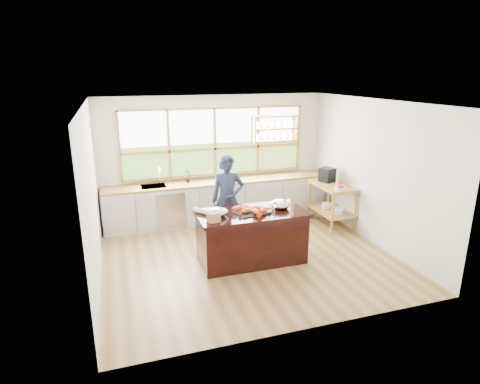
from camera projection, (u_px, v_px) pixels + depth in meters
name	position (u px, v px, depth m)	size (l,w,h in m)	color
ground_plane	(248.00, 256.00, 7.18)	(5.00, 5.00, 0.00)	#966C44
room_shell	(240.00, 154.00, 7.15)	(5.02, 4.52, 2.71)	beige
back_counter	(218.00, 200.00, 8.81)	(4.90, 0.63, 0.90)	beige
right_shelf_unit	(332.00, 198.00, 8.46)	(0.62, 1.10, 0.90)	olive
island	(251.00, 237.00, 6.87)	(1.85, 0.90, 0.90)	black
cook	(228.00, 200.00, 7.55)	(0.62, 0.41, 1.71)	#1C233B
potted_plant	(188.00, 176.00, 8.51)	(0.16, 0.11, 0.29)	slate
cutting_board	(231.00, 179.00, 8.77)	(0.40, 0.30, 0.01)	green
espresso_machine	(327.00, 175.00, 8.57)	(0.26, 0.28, 0.30)	black
wine_bottle	(338.00, 179.00, 8.27)	(0.07, 0.07, 0.27)	#9DB558
fruit_bowl	(340.00, 187.00, 8.01)	(0.22, 0.22, 0.11)	silver
slate_board	(252.00, 212.00, 6.72)	(0.55, 0.40, 0.02)	black
lobster_pile	(252.00, 209.00, 6.69)	(0.55, 0.48, 0.08)	#D5520B
mixing_bowl_left	(218.00, 212.00, 6.55)	(0.31, 0.31, 0.15)	#B6BABE
mixing_bowl_right	(280.00, 204.00, 6.91)	(0.34, 0.34, 0.16)	#B6BABE
wine_glass	(275.00, 205.00, 6.59)	(0.08, 0.08, 0.22)	white
wicker_basket	(214.00, 216.00, 6.32)	(0.23, 0.23, 0.15)	#AB724B
parchment_roll	(201.00, 211.00, 6.67)	(0.08, 0.08, 0.30)	white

